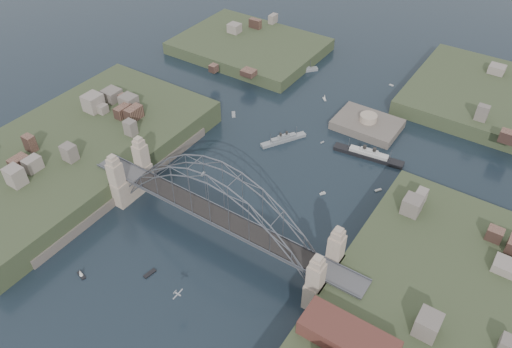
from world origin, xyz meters
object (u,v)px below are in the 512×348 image
object	(u,v)px
naval_cruiser_far	(299,71)
ocean_liner	(368,155)
wharf_shed	(348,337)
naval_cruiser_near	(283,139)
bridge	(217,205)
fort_island	(366,129)

from	to	relation	value
naval_cruiser_far	ocean_liner	bearing A→B (deg)	-37.79
wharf_shed	naval_cruiser_near	bearing A→B (deg)	130.55
bridge	ocean_liner	world-z (taller)	bridge
bridge	ocean_liner	bearing A→B (deg)	70.77
naval_cruiser_near	wharf_shed	bearing A→B (deg)	-49.45
fort_island	naval_cruiser_far	bearing A→B (deg)	151.80
bridge	ocean_liner	xyz separation A→B (m)	(19.19, 55.00, -11.45)
naval_cruiser_near	bridge	bearing A→B (deg)	-80.06
bridge	wharf_shed	xyz separation A→B (m)	(44.00, -14.00, -2.32)
wharf_shed	ocean_liner	bearing A→B (deg)	109.78
bridge	wharf_shed	size ratio (longest dim) A/B	4.20
bridge	naval_cruiser_far	xyz separation A→B (m)	(-27.41, 91.13, -11.50)
naval_cruiser_near	naval_cruiser_far	bearing A→B (deg)	113.50
naval_cruiser_near	naval_cruiser_far	size ratio (longest dim) A/B	1.14
ocean_liner	fort_island	bearing A→B (deg)	115.60
wharf_shed	naval_cruiser_near	xyz separation A→B (m)	(-52.24, 61.05, -9.24)
naval_cruiser_far	bridge	bearing A→B (deg)	-73.26
fort_island	ocean_liner	xyz separation A→B (m)	(7.19, -15.00, 1.22)
fort_island	naval_cruiser_near	size ratio (longest dim) A/B	1.45
fort_island	naval_cruiser_near	distance (m)	30.62
wharf_shed	naval_cruiser_far	bearing A→B (deg)	124.19
fort_island	wharf_shed	xyz separation A→B (m)	(32.00, -84.00, 10.34)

